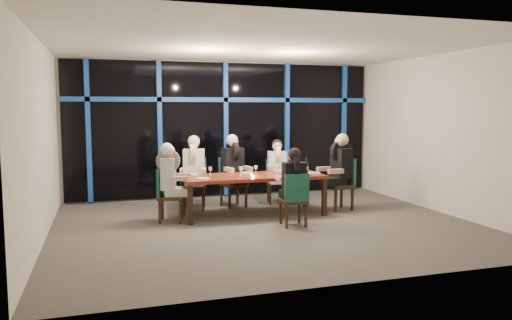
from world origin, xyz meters
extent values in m
plane|color=#57534D|center=(0.00, 0.00, 0.00)|extent=(7.00, 7.00, 0.00)
cube|color=silver|center=(0.00, 3.00, 1.50)|extent=(7.00, 0.04, 3.00)
cube|color=silver|center=(0.00, -3.00, 1.50)|extent=(7.00, 0.04, 3.00)
cube|color=silver|center=(-3.50, 0.00, 1.50)|extent=(0.04, 6.00, 3.00)
cube|color=silver|center=(3.50, 0.00, 1.50)|extent=(0.04, 6.00, 3.00)
cube|color=white|center=(0.00, 0.00, 3.00)|extent=(7.00, 6.00, 0.04)
cube|color=black|center=(0.00, 2.94, 1.50)|extent=(6.86, 0.04, 2.94)
cube|color=#1543A6|center=(-2.90, 2.89, 1.50)|extent=(0.10, 0.10, 2.94)
cube|color=#1543A6|center=(-1.45, 2.89, 1.50)|extent=(0.10, 0.10, 2.94)
cube|color=#1543A6|center=(0.00, 2.89, 1.50)|extent=(0.10, 0.10, 2.94)
cube|color=#1543A6|center=(1.45, 2.89, 1.50)|extent=(0.10, 0.10, 2.94)
cube|color=#1543A6|center=(2.90, 2.89, 1.50)|extent=(0.10, 0.10, 2.94)
cube|color=#1543A6|center=(0.00, 2.89, 2.16)|extent=(6.86, 0.10, 0.10)
cube|color=#FF2D14|center=(1.10, 3.25, 2.15)|extent=(0.60, 0.05, 0.35)
cube|color=maroon|center=(0.00, 0.80, 0.72)|extent=(2.60, 1.00, 0.06)
cube|color=black|center=(-1.24, 0.36, 0.34)|extent=(0.08, 0.08, 0.69)
cube|color=black|center=(1.24, 0.36, 0.34)|extent=(0.08, 0.08, 0.69)
cube|color=black|center=(-1.24, 1.24, 0.34)|extent=(0.08, 0.08, 0.69)
cube|color=black|center=(1.24, 1.24, 0.34)|extent=(0.08, 0.08, 0.69)
cube|color=black|center=(-0.94, 1.69, 0.46)|extent=(0.56, 0.56, 0.06)
cube|color=#1B5644|center=(-0.89, 1.88, 0.73)|extent=(0.46, 0.16, 0.51)
cube|color=black|center=(-1.16, 1.56, 0.21)|extent=(0.05, 0.05, 0.43)
cube|color=black|center=(-0.81, 1.46, 0.21)|extent=(0.05, 0.05, 0.43)
cube|color=black|center=(-1.07, 1.91, 0.21)|extent=(0.05, 0.05, 0.43)
cube|color=black|center=(-0.71, 1.82, 0.21)|extent=(0.05, 0.05, 0.43)
cube|color=black|center=(-0.14, 1.66, 0.46)|extent=(0.55, 0.55, 0.06)
cube|color=#1B5644|center=(-0.19, 1.86, 0.74)|extent=(0.46, 0.15, 0.51)
cube|color=black|center=(-0.28, 1.44, 0.21)|extent=(0.05, 0.05, 0.43)
cube|color=black|center=(0.08, 1.52, 0.21)|extent=(0.05, 0.05, 0.43)
cube|color=black|center=(-0.36, 1.80, 0.21)|extent=(0.05, 0.05, 0.43)
cube|color=black|center=(0.00, 1.88, 0.21)|extent=(0.05, 0.05, 0.43)
cube|color=black|center=(0.81, 1.73, 0.42)|extent=(0.49, 0.49, 0.06)
cube|color=#1B5644|center=(0.84, 1.91, 0.67)|extent=(0.42, 0.13, 0.47)
cube|color=black|center=(0.61, 1.59, 0.20)|extent=(0.04, 0.04, 0.39)
cube|color=black|center=(0.94, 1.53, 0.20)|extent=(0.04, 0.04, 0.39)
cube|color=black|center=(0.67, 1.92, 0.20)|extent=(0.04, 0.04, 0.39)
cube|color=black|center=(1.01, 1.86, 0.20)|extent=(0.04, 0.04, 0.39)
cube|color=black|center=(-1.52, 0.71, 0.44)|extent=(0.53, 0.53, 0.06)
cube|color=#1B5644|center=(-1.70, 0.76, 0.70)|extent=(0.15, 0.44, 0.49)
cube|color=black|center=(-1.39, 0.50, 0.20)|extent=(0.05, 0.05, 0.41)
cube|color=black|center=(-1.30, 0.84, 0.20)|extent=(0.05, 0.05, 0.41)
cube|color=black|center=(-1.73, 0.59, 0.20)|extent=(0.05, 0.05, 0.41)
cube|color=black|center=(-1.64, 0.93, 0.20)|extent=(0.05, 0.05, 0.41)
cube|color=black|center=(1.74, 0.78, 0.47)|extent=(0.52, 0.52, 0.06)
cube|color=#1B5644|center=(1.95, 0.80, 0.75)|extent=(0.10, 0.47, 0.52)
cube|color=black|center=(1.54, 0.95, 0.22)|extent=(0.05, 0.05, 0.44)
cube|color=black|center=(1.58, 0.57, 0.22)|extent=(0.05, 0.05, 0.44)
cube|color=black|center=(1.91, 0.99, 0.22)|extent=(0.05, 0.05, 0.44)
cube|color=black|center=(1.95, 0.62, 0.22)|extent=(0.05, 0.05, 0.44)
cube|color=black|center=(0.41, -0.19, 0.42)|extent=(0.44, 0.44, 0.06)
cube|color=#1B5644|center=(0.40, -0.37, 0.67)|extent=(0.42, 0.07, 0.47)
cube|color=black|center=(0.59, -0.03, 0.20)|extent=(0.04, 0.04, 0.39)
cube|color=black|center=(0.25, -0.01, 0.20)|extent=(0.04, 0.04, 0.39)
cube|color=black|center=(0.57, -0.36, 0.20)|extent=(0.04, 0.04, 0.39)
cube|color=black|center=(0.24, -0.35, 0.20)|extent=(0.04, 0.04, 0.39)
cube|color=silver|center=(-0.97, 1.57, 0.56)|extent=(0.46, 0.50, 0.14)
cube|color=silver|center=(-0.93, 1.73, 0.89)|extent=(0.45, 0.34, 0.57)
cylinder|color=silver|center=(-0.93, 1.73, 1.12)|extent=(0.20, 0.44, 0.43)
sphere|color=tan|center=(-0.93, 1.71, 1.30)|extent=(0.21, 0.21, 0.21)
sphere|color=silver|center=(-0.92, 1.75, 1.33)|extent=(0.23, 0.23, 0.23)
cube|color=tan|center=(-1.18, 1.54, 0.79)|extent=(0.15, 0.32, 0.08)
cube|color=tan|center=(-0.79, 1.44, 0.79)|extent=(0.15, 0.32, 0.08)
cube|color=black|center=(-0.12, 1.54, 0.56)|extent=(0.45, 0.50, 0.14)
cube|color=black|center=(-0.15, 1.70, 0.90)|extent=(0.45, 0.33, 0.57)
cylinder|color=black|center=(-0.15, 1.70, 1.13)|extent=(0.19, 0.44, 0.43)
sphere|color=tan|center=(-0.15, 1.68, 1.31)|extent=(0.21, 0.21, 0.21)
sphere|color=silver|center=(-0.16, 1.72, 1.34)|extent=(0.24, 0.24, 0.24)
cube|color=tan|center=(-0.30, 1.42, 0.79)|extent=(0.15, 0.32, 0.08)
cube|color=tan|center=(0.10, 1.51, 0.79)|extent=(0.15, 0.32, 0.08)
cube|color=silver|center=(0.79, 1.62, 0.52)|extent=(0.41, 0.45, 0.13)
cube|color=silver|center=(0.81, 1.76, 0.82)|extent=(0.41, 0.29, 0.52)
cylinder|color=silver|center=(0.81, 1.76, 1.03)|extent=(0.17, 0.40, 0.39)
sphere|color=tan|center=(0.81, 1.74, 1.20)|extent=(0.20, 0.20, 0.20)
sphere|color=black|center=(0.82, 1.78, 1.23)|extent=(0.22, 0.22, 0.22)
cube|color=tan|center=(0.59, 1.58, 0.79)|extent=(0.13, 0.29, 0.07)
cube|color=tan|center=(0.96, 1.51, 0.79)|extent=(0.13, 0.29, 0.07)
cube|color=black|center=(-1.40, 0.69, 0.53)|extent=(0.48, 0.44, 0.14)
cube|color=black|center=(-1.55, 0.72, 0.85)|extent=(0.32, 0.43, 0.54)
cylinder|color=black|center=(-1.55, 0.72, 1.07)|extent=(0.42, 0.19, 0.41)
sphere|color=tan|center=(-1.53, 0.72, 1.24)|extent=(0.20, 0.20, 0.20)
sphere|color=silver|center=(-1.57, 0.73, 1.27)|extent=(0.22, 0.22, 0.22)
cube|color=tan|center=(-1.37, 0.48, 0.79)|extent=(0.30, 0.15, 0.08)
cube|color=tan|center=(-1.28, 0.86, 0.79)|extent=(0.30, 0.15, 0.08)
cube|color=black|center=(1.62, 0.77, 0.57)|extent=(0.48, 0.42, 0.15)
cube|color=black|center=(1.79, 0.79, 0.92)|extent=(0.30, 0.44, 0.59)
cylinder|color=black|center=(1.79, 0.79, 1.15)|extent=(0.45, 0.15, 0.44)
sphere|color=tan|center=(1.76, 0.78, 1.34)|extent=(0.22, 0.22, 0.22)
sphere|color=tan|center=(1.81, 0.79, 1.37)|extent=(0.24, 0.24, 0.24)
cube|color=tan|center=(1.51, 0.97, 0.79)|extent=(0.32, 0.12, 0.08)
cube|color=tan|center=(1.56, 0.55, 0.79)|extent=(0.32, 0.12, 0.08)
cube|color=black|center=(0.42, -0.07, 0.51)|extent=(0.35, 0.41, 0.13)
cube|color=black|center=(0.41, -0.22, 0.82)|extent=(0.38, 0.24, 0.52)
cylinder|color=black|center=(0.41, -0.22, 1.02)|extent=(0.11, 0.40, 0.39)
sphere|color=tan|center=(0.41, -0.20, 1.19)|extent=(0.20, 0.20, 0.20)
sphere|color=black|center=(0.41, -0.24, 1.22)|extent=(0.21, 0.21, 0.21)
cube|color=tan|center=(0.61, -0.01, 0.79)|extent=(0.09, 0.28, 0.07)
cube|color=tan|center=(0.24, 0.01, 0.79)|extent=(0.09, 0.28, 0.07)
cylinder|color=white|center=(-1.08, 1.14, 0.76)|extent=(0.24, 0.24, 0.01)
cylinder|color=white|center=(-0.02, 1.12, 0.76)|extent=(0.24, 0.24, 0.01)
cylinder|color=white|center=(0.70, 1.18, 0.76)|extent=(0.24, 0.24, 0.01)
cylinder|color=white|center=(-0.97, 0.58, 0.76)|extent=(0.24, 0.24, 0.01)
cylinder|color=white|center=(1.19, 0.72, 0.76)|extent=(0.24, 0.24, 0.01)
cylinder|color=white|center=(0.44, 0.37, 0.76)|extent=(0.24, 0.24, 0.01)
cylinder|color=black|center=(0.97, 0.59, 0.87)|extent=(0.07, 0.07, 0.24)
cylinder|color=black|center=(0.97, 0.59, 1.04)|extent=(0.03, 0.03, 0.09)
cylinder|color=silver|center=(0.97, 0.59, 0.87)|extent=(0.08, 0.08, 0.07)
cylinder|color=silver|center=(0.85, 0.61, 0.85)|extent=(0.11, 0.11, 0.20)
cylinder|color=silver|center=(0.91, 0.61, 0.87)|extent=(0.02, 0.02, 0.14)
cylinder|color=#FFB04C|center=(-0.06, 0.62, 0.77)|extent=(0.06, 0.06, 0.03)
cylinder|color=silver|center=(-0.23, 0.80, 0.75)|extent=(0.06, 0.06, 0.01)
cylinder|color=silver|center=(-0.23, 0.80, 0.80)|extent=(0.01, 0.01, 0.09)
cylinder|color=silver|center=(-0.23, 0.80, 0.88)|extent=(0.06, 0.06, 0.07)
cylinder|color=silver|center=(0.11, 0.96, 0.75)|extent=(0.06, 0.06, 0.01)
cylinder|color=silver|center=(0.11, 0.96, 0.80)|extent=(0.01, 0.01, 0.09)
cylinder|color=silver|center=(0.11, 0.96, 0.88)|extent=(0.06, 0.06, 0.06)
cylinder|color=silver|center=(0.47, 0.74, 0.75)|extent=(0.07, 0.07, 0.01)
cylinder|color=silver|center=(0.47, 0.74, 0.81)|extent=(0.01, 0.01, 0.11)
cylinder|color=silver|center=(0.47, 0.74, 0.90)|extent=(0.07, 0.07, 0.08)
cylinder|color=silver|center=(-0.77, 0.95, 0.75)|extent=(0.06, 0.06, 0.01)
cylinder|color=silver|center=(-0.77, 0.95, 0.80)|extent=(0.01, 0.01, 0.09)
cylinder|color=silver|center=(-0.77, 0.95, 0.88)|extent=(0.06, 0.06, 0.06)
cylinder|color=silver|center=(0.95, 1.03, 0.75)|extent=(0.06, 0.06, 0.01)
cylinder|color=silver|center=(0.95, 1.03, 0.81)|extent=(0.01, 0.01, 0.10)
cylinder|color=silver|center=(0.95, 1.03, 0.89)|extent=(0.07, 0.07, 0.07)
camera|label=1|loc=(-2.62, -7.91, 1.99)|focal=35.00mm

